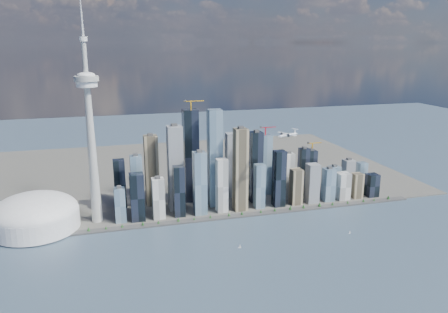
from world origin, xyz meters
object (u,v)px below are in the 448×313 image
object	(u,v)px
airplane	(288,135)
sailboat_west	(240,247)
sailboat_east	(350,232)
dome_stadium	(35,214)
needle_tower	(90,130)

from	to	relation	value
airplane	sailboat_west	bearing A→B (deg)	-163.43
sailboat_west	sailboat_east	world-z (taller)	sailboat_west
sailboat_west	dome_stadium	bearing A→B (deg)	167.93
dome_stadium	sailboat_west	size ratio (longest dim) A/B	21.00
airplane	sailboat_east	bearing A→B (deg)	-71.08
airplane	sailboat_west	distance (m)	297.87
dome_stadium	airplane	xyz separation A→B (m)	(601.68, -91.52, 178.75)
sailboat_east	sailboat_west	bearing A→B (deg)	161.54
dome_stadium	sailboat_east	xyz separation A→B (m)	(712.68, -218.55, -36.78)
airplane	sailboat_east	size ratio (longest dim) A/B	7.64
airplane	sailboat_west	xyz separation A→B (m)	(-160.58, -129.09, -215.13)
sailboat_east	airplane	bearing A→B (deg)	112.26
dome_stadium	sailboat_east	size ratio (longest dim) A/B	24.10
needle_tower	sailboat_east	bearing A→B (deg)	-21.76
sailboat_west	sailboat_east	xyz separation A→B (m)	(271.57, 2.06, -0.39)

